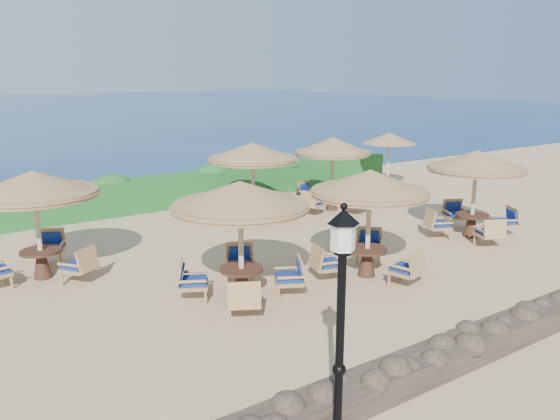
% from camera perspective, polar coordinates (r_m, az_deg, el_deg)
% --- Properties ---
extents(ground, '(120.00, 120.00, 0.00)m').
position_cam_1_polar(ground, '(15.38, 3.77, -4.35)').
color(ground, tan).
rests_on(ground, ground).
extents(hedge, '(18.00, 0.90, 1.20)m').
position_cam_1_polar(hedge, '(21.21, -8.04, 2.38)').
color(hedge, '#1A5120').
rests_on(hedge, ground).
extents(stone_wall, '(15.00, 0.65, 0.44)m').
position_cam_1_polar(stone_wall, '(11.37, 23.39, -11.24)').
color(stone_wall, brown).
rests_on(stone_wall, ground).
extents(lamp_post, '(0.44, 0.44, 3.31)m').
position_cam_1_polar(lamp_post, '(7.10, 6.27, -13.78)').
color(lamp_post, black).
rests_on(lamp_post, ground).
extents(extra_parasol, '(2.30, 2.30, 2.41)m').
position_cam_1_polar(extra_parasol, '(23.81, 11.35, 7.35)').
color(extra_parasol, beige).
rests_on(extra_parasol, ground).
extents(cafe_set_0, '(3.00, 3.00, 2.65)m').
position_cam_1_polar(cafe_set_0, '(11.73, -4.15, -0.70)').
color(cafe_set_0, beige).
rests_on(cafe_set_0, ground).
extents(cafe_set_1, '(2.87, 2.87, 2.65)m').
position_cam_1_polar(cafe_set_1, '(13.20, 9.32, 1.06)').
color(cafe_set_1, beige).
rests_on(cafe_set_1, ground).
extents(cafe_set_2, '(2.88, 2.88, 2.65)m').
position_cam_1_polar(cafe_set_2, '(17.28, 19.74, 3.22)').
color(cafe_set_2, beige).
rests_on(cafe_set_2, ground).
extents(cafe_set_3, '(2.97, 2.97, 2.65)m').
position_cam_1_polar(cafe_set_3, '(14.13, -24.25, 0.94)').
color(cafe_set_3, beige).
rests_on(cafe_set_3, ground).
extents(cafe_set_4, '(2.97, 2.97, 2.65)m').
position_cam_1_polar(cafe_set_4, '(18.15, -2.86, 4.85)').
color(cafe_set_4, beige).
rests_on(cafe_set_4, ground).
extents(cafe_set_5, '(2.89, 2.89, 2.65)m').
position_cam_1_polar(cafe_set_5, '(19.73, 5.51, 5.12)').
color(cafe_set_5, beige).
rests_on(cafe_set_5, ground).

